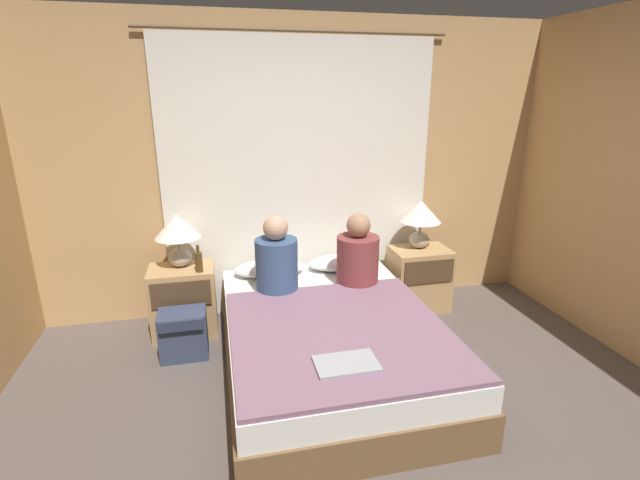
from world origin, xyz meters
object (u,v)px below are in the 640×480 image
at_px(nightstand_left, 184,300).
at_px(beer_bottle_on_left_stand, 199,261).
at_px(bed, 330,342).
at_px(person_right_in_bed, 358,256).
at_px(lamp_left, 178,231).
at_px(nightstand_right, 419,278).
at_px(laptop_on_bed, 346,364).
at_px(pillow_left, 270,268).
at_px(backpack_on_floor, 183,331).
at_px(pillow_right, 342,262).
at_px(lamp_right, 421,216).
at_px(person_left_in_bed, 277,261).

bearing_deg(nightstand_left, beer_bottle_on_left_stand, -35.11).
height_order(bed, person_right_in_bed, person_right_in_bed).
distance_m(lamp_left, person_right_in_bed, 1.43).
relative_size(nightstand_right, laptop_on_bed, 1.60).
bearing_deg(person_right_in_bed, pillow_left, 152.36).
height_order(laptop_on_bed, backpack_on_floor, laptop_on_bed).
bearing_deg(bed, pillow_right, 69.00).
bearing_deg(lamp_right, nightstand_left, -178.45).
xyz_separation_m(lamp_left, beer_bottle_on_left_stand, (0.15, -0.16, -0.21)).
bearing_deg(pillow_right, nightstand_right, -4.37).
bearing_deg(bed, backpack_on_floor, 158.78).
bearing_deg(person_left_in_bed, bed, -57.93).
height_order(lamp_left, pillow_right, lamp_left).
bearing_deg(pillow_right, lamp_right, 0.11).
height_order(pillow_left, beer_bottle_on_left_stand, beer_bottle_on_left_stand).
bearing_deg(person_left_in_bed, pillow_right, 29.35).
relative_size(person_left_in_bed, beer_bottle_on_left_stand, 2.83).
height_order(nightstand_right, person_right_in_bed, person_right_in_bed).
xyz_separation_m(lamp_left, person_right_in_bed, (1.37, -0.35, -0.20)).
relative_size(nightstand_left, lamp_left, 1.31).
relative_size(lamp_right, laptop_on_bed, 1.22).
bearing_deg(laptop_on_bed, pillow_right, 75.35).
bearing_deg(pillow_left, lamp_left, 179.89).
bearing_deg(nightstand_left, person_right_in_bed, -12.03).
bearing_deg(lamp_left, bed, -38.81).
bearing_deg(pillow_left, bed, -69.00).
xyz_separation_m(bed, lamp_left, (-1.03, 0.83, 0.65)).
distance_m(nightstand_right, lamp_left, 2.13).
height_order(lamp_right, backpack_on_floor, lamp_right).
relative_size(pillow_right, laptop_on_bed, 1.68).
height_order(person_right_in_bed, beer_bottle_on_left_stand, person_right_in_bed).
height_order(nightstand_left, person_right_in_bed, person_right_in_bed).
xyz_separation_m(nightstand_right, lamp_right, (0.00, 0.06, 0.57)).
xyz_separation_m(laptop_on_bed, backpack_on_floor, (-0.95, 1.06, -0.26)).
relative_size(bed, lamp_left, 4.76).
height_order(lamp_left, lamp_right, same).
relative_size(nightstand_right, person_right_in_bed, 0.96).
distance_m(person_left_in_bed, person_right_in_bed, 0.65).
xyz_separation_m(nightstand_left, laptop_on_bed, (0.95, -1.43, 0.18)).
relative_size(nightstand_left, backpack_on_floor, 1.56).
bearing_deg(beer_bottle_on_left_stand, lamp_right, 4.79).
bearing_deg(pillow_left, person_left_in_bed, -87.20).
bearing_deg(backpack_on_floor, pillow_left, 31.34).
xyz_separation_m(nightstand_left, beer_bottle_on_left_stand, (0.15, -0.10, 0.36)).
xyz_separation_m(pillow_left, person_left_in_bed, (0.02, -0.35, 0.19)).
relative_size(nightstand_right, lamp_right, 1.31).
distance_m(bed, lamp_left, 1.47).
bearing_deg(lamp_right, person_right_in_bed, -152.97).
distance_m(lamp_right, pillow_left, 1.39).
height_order(lamp_left, laptop_on_bed, lamp_left).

